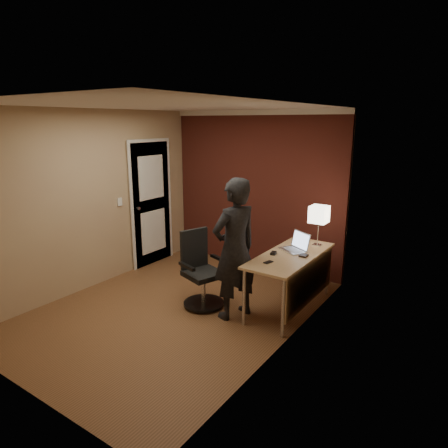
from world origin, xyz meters
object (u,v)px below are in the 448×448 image
(mouse, at_px, (273,253))
(wallet, at_px, (304,256))
(phone, at_px, (268,262))
(desk_lamp, at_px, (319,215))
(office_chair, at_px, (201,274))
(laptop, at_px, (297,245))
(person, at_px, (235,249))
(desk, at_px, (296,265))

(mouse, height_order, wallet, mouse)
(phone, bearing_deg, desk_lamp, 89.99)
(office_chair, bearing_deg, mouse, 26.41)
(desk_lamp, height_order, laptop, desk_lamp)
(wallet, xyz_separation_m, person, (-0.64, -0.57, 0.12))
(laptop, distance_m, phone, 0.62)
(desk, xyz_separation_m, phone, (-0.16, -0.42, 0.13))
(mouse, bearing_deg, person, -136.47)
(desk_lamp, bearing_deg, mouse, -115.21)
(mouse, height_order, phone, mouse)
(desk_lamp, bearing_deg, office_chair, -136.75)
(phone, relative_size, office_chair, 0.12)
(desk_lamp, distance_m, mouse, 0.83)
(mouse, bearing_deg, phone, -85.73)
(desk, bearing_deg, office_chair, -153.48)
(laptop, bearing_deg, person, -121.78)
(desk, xyz_separation_m, desk_lamp, (0.06, 0.53, 0.55))
(desk_lamp, xyz_separation_m, wallet, (0.03, -0.52, -0.41))
(desk, xyz_separation_m, person, (-0.54, -0.55, 0.26))
(person, bearing_deg, office_chair, -73.36)
(desk, relative_size, laptop, 3.62)
(laptop, bearing_deg, mouse, -117.57)
(wallet, bearing_deg, desk, -171.44)
(person, bearing_deg, desk, 154.41)
(laptop, height_order, office_chair, office_chair)
(laptop, xyz_separation_m, mouse, (-0.17, -0.32, -0.05))
(phone, bearing_deg, desk, 82.47)
(wallet, bearing_deg, phone, -120.09)
(laptop, height_order, mouse, laptop)
(wallet, distance_m, office_chair, 1.33)
(laptop, bearing_deg, phone, -97.36)
(desk, height_order, phone, phone)
(wallet, relative_size, office_chair, 0.11)
(desk_lamp, distance_m, laptop, 0.51)
(desk_lamp, height_order, office_chair, desk_lamp)
(laptop, bearing_deg, wallet, -45.77)
(phone, height_order, office_chair, office_chair)
(mouse, xyz_separation_m, phone, (0.09, -0.30, -0.01))
(desk, bearing_deg, desk_lamp, 83.16)
(person, bearing_deg, phone, 127.77)
(desk, distance_m, laptop, 0.28)
(phone, relative_size, wallet, 1.05)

